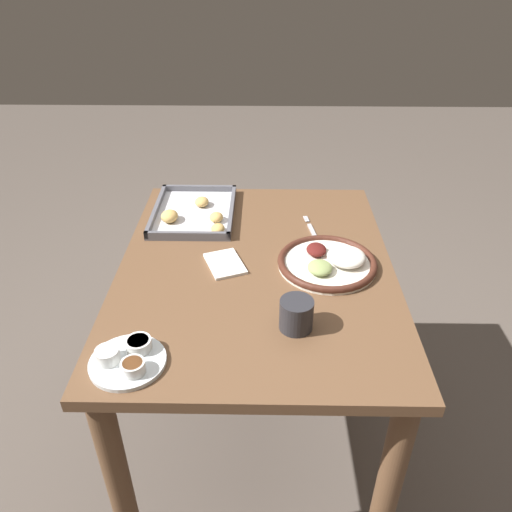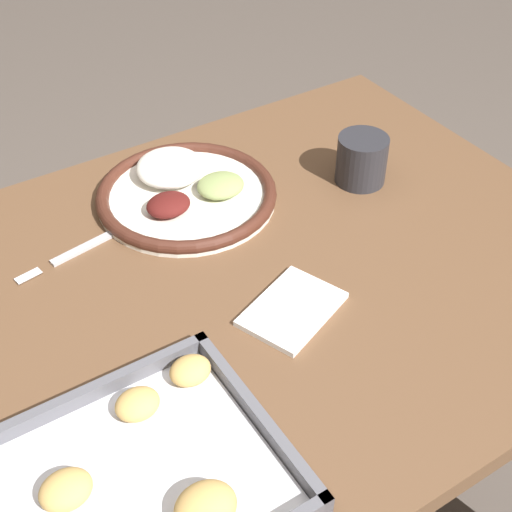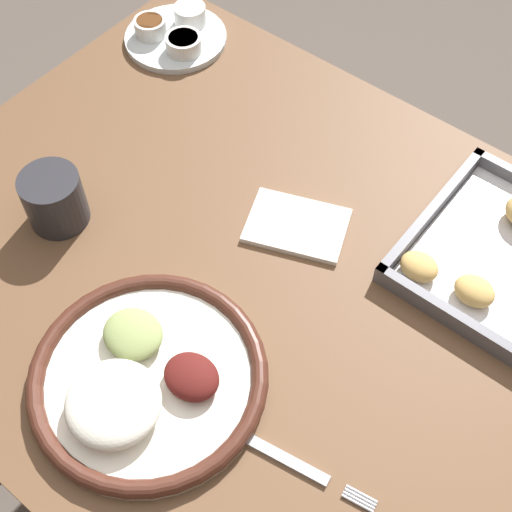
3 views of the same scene
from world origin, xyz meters
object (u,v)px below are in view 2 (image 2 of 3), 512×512
object	(u,v)px
dinner_plate	(185,191)
fork	(89,245)
baking_tray	(129,482)
napkin	(289,310)
drinking_cup	(362,160)

from	to	relation	value
dinner_plate	fork	xyz separation A→B (m)	(0.17, 0.03, -0.01)
fork	baking_tray	world-z (taller)	baking_tray
dinner_plate	napkin	bearing A→B (deg)	88.97
baking_tray	drinking_cup	bearing A→B (deg)	-150.63
fork	drinking_cup	xyz separation A→B (m)	(-0.42, 0.07, 0.04)
baking_tray	napkin	size ratio (longest dim) A/B	2.19
fork	drinking_cup	world-z (taller)	drinking_cup
fork	napkin	world-z (taller)	napkin
dinner_plate	baking_tray	xyz separation A→B (m)	(0.28, 0.40, -0.00)
drinking_cup	dinner_plate	bearing A→B (deg)	-22.19
drinking_cup	napkin	world-z (taller)	drinking_cup
dinner_plate	fork	distance (m)	0.17
fork	baking_tray	distance (m)	0.39
dinner_plate	drinking_cup	world-z (taller)	drinking_cup
dinner_plate	napkin	world-z (taller)	dinner_plate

